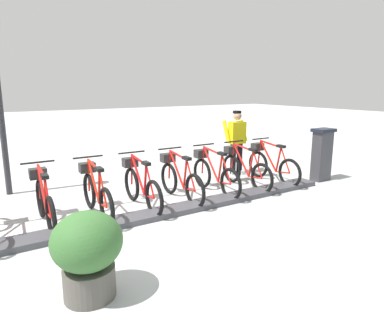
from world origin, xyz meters
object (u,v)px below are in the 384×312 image
(bike_docked_0, at_px, (271,164))
(bike_docked_5, at_px, (96,192))
(bike_docked_1, at_px, (244,168))
(bike_docked_6, at_px, (44,201))
(worker_near_rack, at_px, (237,140))
(bike_docked_4, at_px, (140,185))
(planter_bush, at_px, (88,251))
(bike_docked_3, at_px, (179,179))
(payment_kiosk, at_px, (322,154))
(bike_docked_2, at_px, (214,173))

(bike_docked_0, relative_size, bike_docked_5, 1.00)
(bike_docked_1, relative_size, bike_docked_6, 1.00)
(bike_docked_6, distance_m, worker_near_rack, 4.98)
(bike_docked_1, height_order, worker_near_rack, worker_near_rack)
(worker_near_rack, bearing_deg, bike_docked_4, 107.83)
(bike_docked_0, bearing_deg, planter_bush, 115.05)
(worker_near_rack, bearing_deg, bike_docked_1, 149.65)
(bike_docked_4, height_order, bike_docked_6, same)
(bike_docked_5, distance_m, planter_bush, 2.47)
(bike_docked_4, bearing_deg, bike_docked_5, 90.00)
(bike_docked_3, bearing_deg, payment_kiosk, -98.86)
(payment_kiosk, height_order, bike_docked_0, payment_kiosk)
(bike_docked_1, relative_size, bike_docked_5, 1.00)
(bike_docked_3, distance_m, bike_docked_4, 0.85)
(bike_docked_6, relative_size, worker_near_rack, 1.04)
(bike_docked_2, bearing_deg, bike_docked_6, 90.00)
(bike_docked_4, distance_m, worker_near_rack, 3.34)
(payment_kiosk, relative_size, bike_docked_4, 0.74)
(worker_near_rack, distance_m, planter_bush, 5.85)
(payment_kiosk, relative_size, bike_docked_2, 0.74)
(bike_docked_5, bearing_deg, bike_docked_0, -90.00)
(bike_docked_3, relative_size, worker_near_rack, 1.04)
(bike_docked_4, height_order, worker_near_rack, worker_near_rack)
(bike_docked_5, distance_m, bike_docked_6, 0.85)
(bike_docked_1, bearing_deg, bike_docked_3, 90.00)
(bike_docked_2, height_order, planter_bush, bike_docked_2)
(planter_bush, bearing_deg, payment_kiosk, -73.86)
(payment_kiosk, bearing_deg, bike_docked_1, 73.79)
(bike_docked_1, xyz_separation_m, worker_near_rack, (1.01, -0.59, 0.48))
(bike_docked_0, bearing_deg, payment_kiosk, -117.14)
(bike_docked_2, relative_size, planter_bush, 1.77)
(payment_kiosk, xyz_separation_m, bike_docked_4, (0.57, 4.52, -0.24))
(bike_docked_1, bearing_deg, bike_docked_5, 90.00)
(bike_docked_5, xyz_separation_m, worker_near_rack, (1.01, -4.00, 0.48))
(bike_docked_4, xyz_separation_m, planter_bush, (-2.35, 1.62, 0.11))
(bike_docked_0, bearing_deg, bike_docked_6, 90.00)
(bike_docked_0, height_order, bike_docked_6, same)
(bike_docked_4, bearing_deg, worker_near_rack, -72.17)
(payment_kiosk, distance_m, bike_docked_6, 6.25)
(bike_docked_0, xyz_separation_m, bike_docked_4, (0.00, 3.41, 0.00))
(bike_docked_0, height_order, worker_near_rack, worker_near_rack)
(bike_docked_3, xyz_separation_m, bike_docked_5, (0.00, 1.70, 0.00))
(bike_docked_1, distance_m, bike_docked_5, 3.41)
(bike_docked_3, height_order, worker_near_rack, worker_near_rack)
(payment_kiosk, bearing_deg, bike_docked_6, 84.75)
(bike_docked_2, bearing_deg, bike_docked_0, -90.00)
(bike_docked_3, bearing_deg, worker_near_rack, -66.20)
(bike_docked_2, relative_size, bike_docked_6, 1.00)
(bike_docked_5, height_order, worker_near_rack, worker_near_rack)
(bike_docked_6, bearing_deg, payment_kiosk, -95.25)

